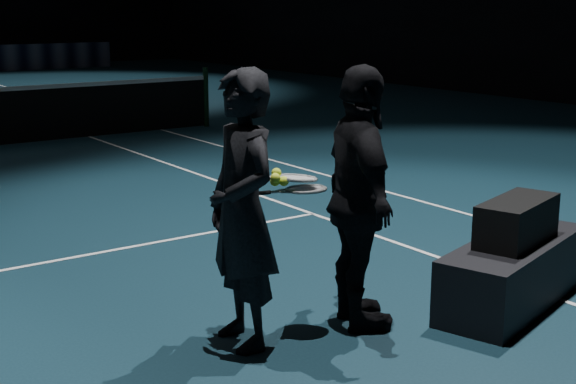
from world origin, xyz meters
The scene contains 9 objects.
net_post_right centered at (6.40, 0.00, 0.55)m, with size 0.10×0.10×1.10m, color black.
player_bench centered at (3.75, -9.43, 0.25)m, with size 1.63×0.54×0.49m, color black.
racket_bag centered at (3.75, -9.43, 0.65)m, with size 0.82×0.35×0.33m, color black.
bag_signature centered at (3.75, -9.61, 0.65)m, with size 0.38×0.00×0.11m, color white.
player_a centered at (1.68, -8.87, 0.92)m, with size 0.67×0.44×1.85m, color black.
player_b centered at (2.50, -9.08, 0.92)m, with size 1.08×0.45×1.85m, color black.
racket_lower centered at (2.12, -8.98, 1.03)m, with size 0.68×0.22×0.03m, color black, non-canonical shape.
racket_upper centered at (2.08, -8.93, 1.10)m, with size 0.68×0.22×0.03m, color black, non-canonical shape.
tennis_balls centered at (1.93, -8.93, 1.11)m, with size 0.12×0.10×0.12m, color yellow, non-canonical shape.
Camera 1 is at (-0.98, -13.18, 2.23)m, focal length 50.00 mm.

